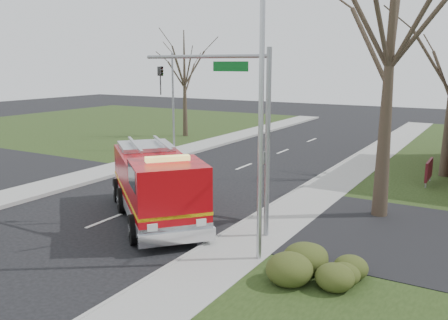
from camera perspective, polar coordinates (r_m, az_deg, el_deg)
The scene contains 11 objects.
ground at distance 19.91m, azimuth -14.19°, elevation -7.13°, with size 120.00×120.00×0.00m, color black.
sidewalk_right at distance 16.36m, azimuth 1.79°, elevation -10.65°, with size 2.40×80.00×0.15m, color gray.
sidewalk_left at distance 24.51m, azimuth -24.64°, elevation -4.15°, with size 2.40×80.00×0.15m, color gray.
health_center_sign at distance 26.52m, azimuth 23.42°, elevation -1.13°, with size 0.12×2.00×1.40m.
hedge_corner at distance 14.26m, azimuth 9.96°, elevation -12.07°, with size 2.80×2.00×0.90m, color #303F17.
bare_tree_near at distance 19.74m, azimuth 19.50°, elevation 14.27°, with size 6.00×6.00×12.00m.
bare_tree_left at distance 40.73m, azimuth -4.79°, elevation 10.50°, with size 4.50×4.50×9.00m.
traffic_signal_mast at distance 17.01m, azimuth 1.39°, elevation 6.32°, with size 5.29×0.18×6.80m.
streetlight_pole at distance 14.37m, azimuth 4.25°, elevation 4.72°, with size 1.48×0.16×8.40m.
utility_pole_far at distance 34.10m, azimuth -6.14°, elevation 6.82°, with size 0.14×0.14×7.00m, color gray.
fire_engine at distance 19.37m, azimuth -8.12°, elevation -3.13°, with size 7.42×6.96×3.07m.
Camera 1 is at (13.43, -13.31, 6.24)m, focal length 38.00 mm.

